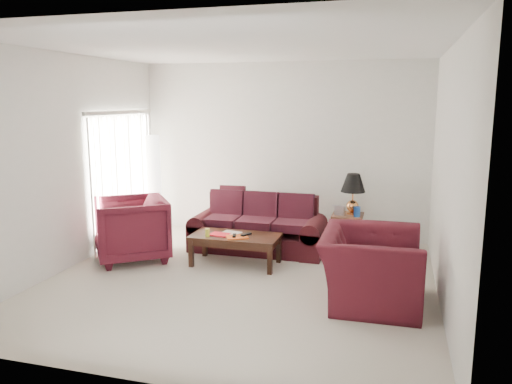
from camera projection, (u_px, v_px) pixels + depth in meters
floor at (239, 281)px, 6.58m from camera, size 5.00×5.00×0.00m
blinds at (123, 178)px, 8.26m from camera, size 0.10×2.00×2.16m
sofa at (258, 224)px, 7.86m from camera, size 2.10×0.92×0.86m
throw_pillow at (232, 198)px, 8.56m from camera, size 0.45×0.25×0.45m
end_table at (347, 230)px, 8.11m from camera, size 0.52×0.52×0.54m
table_lamp at (353, 194)px, 8.04m from camera, size 0.40×0.40×0.66m
clock at (339, 210)px, 8.00m from camera, size 0.16×0.09×0.16m
blue_canister at (357, 212)px, 7.89m from camera, size 0.11×0.11×0.16m
picture_frame at (338, 206)px, 8.30m from camera, size 0.17×0.20×0.06m
floor_lamp at (154, 183)px, 8.92m from camera, size 0.35×0.35×1.77m
armchair_left at (131, 229)px, 7.40m from camera, size 1.43×1.42×0.94m
armchair_right at (371, 268)px, 5.85m from camera, size 1.16×1.32×0.84m
coffee_table at (235, 250)px, 7.22m from camera, size 1.35×0.83×0.44m
magazine_red at (220, 234)px, 7.18m from camera, size 0.30×0.24×0.02m
magazine_white at (231, 233)px, 7.26m from camera, size 0.30×0.26×0.02m
magazine_orange at (237, 237)px, 7.04m from camera, size 0.37×0.34×0.02m
remote_a at (234, 235)px, 7.05m from camera, size 0.09×0.16×0.02m
remote_b at (246, 234)px, 7.10m from camera, size 0.12×0.19×0.02m
yellow_glass at (207, 233)px, 7.09m from camera, size 0.09×0.09×0.11m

